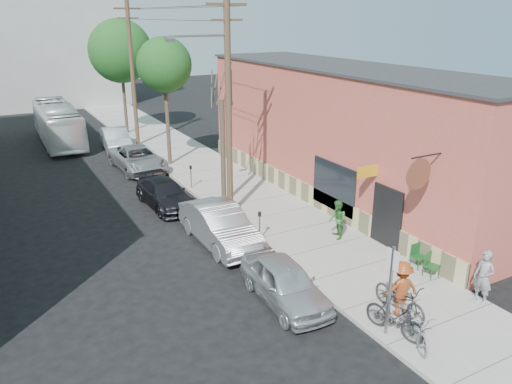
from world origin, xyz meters
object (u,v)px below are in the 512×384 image
patio_chair_a (419,257)px  parked_bike_b (414,324)px  patio_chair_b (432,266)px  bus (58,124)px  parking_meter_near (260,221)px  utility_pole_near (227,101)px  parking_meter_far (191,173)px  cyclist (401,288)px  tree_leafy_far (120,51)px  patron_green (337,220)px  car_4 (116,140)px  car_3 (138,159)px  tree_leafy_mid (164,65)px  car_2 (165,194)px  sign_post (390,283)px  parked_bike_a (395,317)px  tree_bare (223,153)px  car_1 (220,225)px  patron_grey (484,277)px  car_0 (285,282)px

patio_chair_a → parked_bike_b: parked_bike_b is taller
patio_chair_b → bus: size_ratio=0.09×
parking_meter_near → utility_pole_near: utility_pole_near is taller
parking_meter_far → cyclist: bearing=-85.3°
tree_leafy_far → patron_green: size_ratio=5.19×
car_4 → tree_leafy_far: bearing=71.6°
parking_meter_near → car_3: size_ratio=0.24×
patio_chair_b → tree_leafy_mid: bearing=82.4°
patio_chair_a → car_2: 12.41m
sign_post → utility_pole_near: bearing=89.8°
parked_bike_a → parked_bike_b: size_ratio=0.94×
parking_meter_near → parked_bike_a: (0.27, -7.53, -0.25)m
car_4 → utility_pole_near: bearing=-78.6°
tree_bare → parked_bike_a: size_ratio=2.63×
tree_leafy_far → car_1: (-2.00, -21.79, -5.56)m
parking_meter_near → patio_chair_a: bearing=-51.1°
patron_grey → bus: bus is taller
tree_leafy_mid → car_0: 17.80m
parking_meter_far → tree_leafy_far: size_ratio=0.14×
patio_chair_a → tree_leafy_mid: bearing=99.0°
sign_post → utility_pole_near: 11.15m
tree_bare → patio_chair_b: 10.96m
car_0 → cyclist: bearing=-40.8°
tree_leafy_mid → patron_green: size_ratio=4.63×
car_3 → tree_bare: bearing=-78.4°
parked_bike_b → car_0: size_ratio=0.50×
tree_leafy_far → patio_chair_a: (3.40, -27.45, -5.79)m
parking_meter_far → tree_leafy_far: (0.55, 14.99, 5.39)m
parked_bike_a → car_3: size_ratio=0.37×
utility_pole_near → parked_bike_a: (0.13, -10.70, -4.68)m
sign_post → patio_chair_b: 4.29m
patron_grey → bus: (-8.52, 29.83, 0.37)m
parked_bike_b → car_2: (-2.56, 14.00, -0.04)m
utility_pole_near → cyclist: utility_pole_near is taller
cyclist → sign_post: bearing=44.4°
parking_meter_near → tree_leafy_mid: (0.55, 12.53, 5.18)m
patron_green → cyclist: size_ratio=0.94×
tree_leafy_far → car_3: tree_leafy_far is taller
car_3 → bus: (-3.12, 9.69, 0.71)m
parking_meter_far → tree_leafy_far: bearing=87.9°
utility_pole_near → cyclist: bearing=-84.0°
parking_meter_far → parked_bike_a: 15.09m
parking_meter_far → car_0: size_ratio=0.30×
car_0 → utility_pole_near: bearing=80.7°
cyclist → bus: bearing=-63.3°
parked_bike_a → bus: 30.17m
car_0 → parking_meter_near: bearing=74.1°
car_2 → sign_post: bearing=-83.9°
patron_green → car_4: size_ratio=0.36×
cyclist → bus: bus is taller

